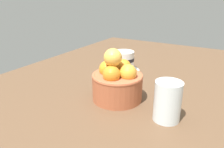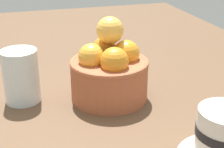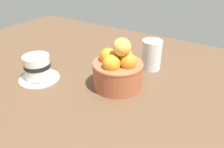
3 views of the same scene
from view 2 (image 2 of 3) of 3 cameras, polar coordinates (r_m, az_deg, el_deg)
The scene contains 4 objects.
ground_plane at distance 61.21cm, azimuth -0.45°, elevation -5.22°, with size 146.41×89.02×3.03cm, color brown.
terracotta_bowl at distance 58.39cm, azimuth -0.45°, elevation 0.55°, with size 13.43×13.43×14.18cm.
coffee_cup at distance 45.85cm, azimuth 18.23°, elevation -10.02°, with size 11.43×11.43×7.25cm.
water_glass at distance 59.63cm, azimuth -14.93°, elevation -0.35°, with size 6.07×6.07×9.17cm, color silver.
Camera 2 is at (-51.69, 14.86, 27.70)cm, focal length 54.78 mm.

